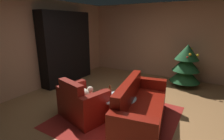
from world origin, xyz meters
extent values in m
plane|color=#9C6D41|center=(0.00, 0.00, 0.00)|extent=(7.46, 7.46, 0.00)
cube|color=tan|center=(0.00, 3.14, 1.27)|extent=(5.59, 0.06, 2.54)
cube|color=tan|center=(-2.77, 0.00, 1.27)|extent=(0.06, 6.34, 2.54)
cube|color=maroon|center=(-0.01, -0.18, 0.00)|extent=(2.29, 2.29, 0.01)
cube|color=black|center=(-2.34, 0.98, 1.11)|extent=(0.03, 1.87, 2.22)
cube|color=black|center=(-2.52, 1.91, 1.11)|extent=(0.39, 0.02, 2.22)
cube|color=black|center=(-2.52, 0.06, 1.11)|extent=(0.39, 0.03, 2.22)
cube|color=black|center=(-2.52, 0.98, 0.01)|extent=(0.36, 1.82, 0.03)
cube|color=black|center=(-2.52, 0.98, 0.45)|extent=(0.36, 1.82, 0.03)
cube|color=black|center=(-2.52, 0.98, 0.89)|extent=(0.36, 1.82, 0.02)
cube|color=black|center=(-2.52, 0.98, 1.33)|extent=(0.36, 1.82, 0.02)
cube|color=black|center=(-2.52, 0.98, 1.77)|extent=(0.36, 1.82, 0.02)
cube|color=black|center=(-2.52, 0.98, 2.21)|extent=(0.36, 1.82, 0.03)
cube|color=black|center=(-2.67, 0.98, 1.26)|extent=(0.05, 1.13, 0.70)
cube|color=black|center=(-2.65, 0.98, 1.26)|extent=(0.03, 1.16, 0.73)
cube|color=#205592|center=(-2.58, 1.84, 0.18)|extent=(0.25, 0.03, 0.31)
cube|color=#3D3326|center=(-2.60, 1.79, 0.18)|extent=(0.22, 0.04, 0.30)
cube|color=#B9AF98|center=(-2.59, 1.75, 0.19)|extent=(0.23, 0.04, 0.34)
cube|color=red|center=(-2.57, 1.71, 0.21)|extent=(0.28, 0.04, 0.36)
cube|color=teal|center=(-2.59, 1.66, 0.18)|extent=(0.23, 0.05, 0.30)
cube|color=#C1B38E|center=(-2.56, 1.61, 0.18)|extent=(0.29, 0.03, 0.32)
cube|color=gold|center=(-2.60, 1.57, 0.15)|extent=(0.20, 0.04, 0.26)
cube|color=navy|center=(-2.60, 1.85, 0.60)|extent=(0.20, 0.03, 0.27)
cube|color=purple|center=(-2.62, 1.80, 0.60)|extent=(0.18, 0.05, 0.26)
cube|color=#40371A|center=(-2.62, 1.75, 0.64)|extent=(0.17, 0.03, 0.36)
cube|color=gold|center=(-2.61, 1.71, 0.60)|extent=(0.19, 0.04, 0.28)
cube|color=gold|center=(-2.60, 1.67, 0.64)|extent=(0.22, 0.03, 0.34)
cube|color=#47231B|center=(-2.61, 1.86, 1.96)|extent=(0.19, 0.05, 0.35)
cube|color=#B8AD9D|center=(-2.62, 1.80, 1.96)|extent=(0.18, 0.05, 0.36)
cube|color=gold|center=(-2.57, 1.75, 1.95)|extent=(0.26, 0.05, 0.34)
cube|color=#874F99|center=(-2.57, 1.69, 1.91)|extent=(0.27, 0.05, 0.25)
cube|color=red|center=(-2.57, 1.64, 1.94)|extent=(0.28, 0.04, 0.30)
cube|color=#BAAD88|center=(-2.59, 1.60, 1.90)|extent=(0.22, 0.03, 0.24)
cube|color=#257340|center=(-2.57, 1.56, 1.91)|extent=(0.27, 0.04, 0.25)
cube|color=maroon|center=(-0.60, -0.54, 0.21)|extent=(0.81, 0.81, 0.41)
cube|color=maroon|center=(-0.67, -0.78, 0.62)|extent=(0.68, 0.31, 0.42)
cube|color=maroon|center=(-0.21, -0.64, 0.32)|extent=(0.32, 0.67, 0.65)
cube|color=maroon|center=(-1.00, -0.43, 0.32)|extent=(0.32, 0.67, 0.65)
ellipsoid|color=beige|center=(-0.63, -0.46, 0.50)|extent=(0.32, 0.25, 0.18)
sphere|color=beige|center=(-0.56, -0.35, 0.56)|extent=(0.13, 0.13, 0.13)
cube|color=maroon|center=(0.54, -0.18, 0.21)|extent=(1.00, 1.66, 0.43)
cube|color=maroon|center=(0.26, -0.24, 0.64)|extent=(0.44, 1.56, 0.43)
cube|color=maroon|center=(0.70, -1.03, 0.33)|extent=(0.75, 0.31, 0.66)
cube|color=maroon|center=(0.38, 0.67, 0.33)|extent=(0.75, 0.31, 0.66)
cylinder|color=black|center=(0.22, -0.15, 0.20)|extent=(0.04, 0.04, 0.41)
cylinder|color=black|center=(-0.08, 0.00, 0.20)|extent=(0.04, 0.04, 0.41)
cylinder|color=black|center=(-0.08, -0.32, 0.20)|extent=(0.04, 0.04, 0.41)
cylinder|color=silver|center=(0.03, -0.16, 0.42)|extent=(0.70, 0.70, 0.02)
cube|color=gold|center=(0.02, -0.21, 0.44)|extent=(0.22, 0.16, 0.02)
cube|color=#3D508C|center=(0.02, -0.20, 0.47)|extent=(0.18, 0.14, 0.03)
cube|color=#2C4E84|center=(0.02, -0.19, 0.49)|extent=(0.16, 0.11, 0.02)
cube|color=#B72D1B|center=(0.01, -0.19, 0.51)|extent=(0.17, 0.15, 0.02)
cube|color=#488557|center=(0.02, -0.20, 0.53)|extent=(0.19, 0.11, 0.02)
cylinder|color=#562E14|center=(-0.15, -0.23, 0.52)|extent=(0.07, 0.07, 0.19)
cylinder|color=#562E14|center=(-0.15, -0.23, 0.65)|extent=(0.03, 0.03, 0.07)
cylinder|color=brown|center=(0.89, 2.46, 0.08)|extent=(0.08, 0.08, 0.15)
cone|color=#1D5228|center=(0.89, 2.46, 0.38)|extent=(0.88, 0.88, 0.45)
cone|color=#1D5228|center=(0.89, 2.46, 0.71)|extent=(0.79, 0.79, 0.45)
cone|color=#1D5228|center=(0.89, 2.46, 1.05)|extent=(0.69, 0.69, 0.45)
sphere|color=blue|center=(0.82, 2.73, 1.03)|extent=(0.06, 0.06, 0.06)
sphere|color=red|center=(0.59, 2.57, 0.78)|extent=(0.05, 0.05, 0.05)
sphere|color=yellow|center=(1.16, 2.47, 0.99)|extent=(0.08, 0.08, 0.08)
sphere|color=yellow|center=(0.96, 2.73, 1.13)|extent=(0.06, 0.06, 0.06)
sphere|color=yellow|center=(0.99, 2.20, 1.04)|extent=(0.07, 0.07, 0.07)
sphere|color=red|center=(0.93, 2.18, 0.95)|extent=(0.05, 0.05, 0.05)
camera|label=1|loc=(1.52, -2.96, 1.90)|focal=27.44mm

